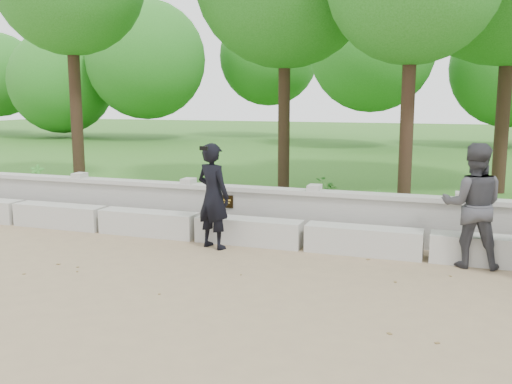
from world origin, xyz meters
TOP-DOWN VIEW (x-y plane):
  - ground at (0.00, 0.00)m, footprint 80.00×80.00m
  - lawn at (0.00, 14.00)m, footprint 40.00×22.00m
  - concrete_bench at (0.00, 1.90)m, footprint 11.90×0.45m
  - parapet_wall at (0.00, 2.60)m, footprint 12.50×0.35m
  - man_main at (0.52, 1.45)m, footprint 0.77×0.71m
  - visitor_left at (4.64, 1.75)m, footprint 0.94×0.75m
  - shrub_a at (-5.48, 4.26)m, footprint 0.41×0.37m
  - shrub_b at (2.97, 3.30)m, footprint 0.35×0.39m
  - shrub_c at (1.76, 4.91)m, footprint 0.65×0.65m

SIDE VIEW (x-z plane):
  - ground at x=0.00m, z-range 0.00..0.00m
  - lawn at x=0.00m, z-range 0.00..0.25m
  - concrete_bench at x=0.00m, z-range 0.00..0.45m
  - parapet_wall at x=0.00m, z-range 0.01..0.91m
  - shrub_c at x=1.76m, z-range 0.25..0.80m
  - shrub_b at x=2.97m, z-range 0.25..0.84m
  - shrub_a at x=-5.48m, z-range 0.25..0.90m
  - man_main at x=0.52m, z-range 0.00..1.80m
  - visitor_left at x=4.64m, z-range 0.00..1.89m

